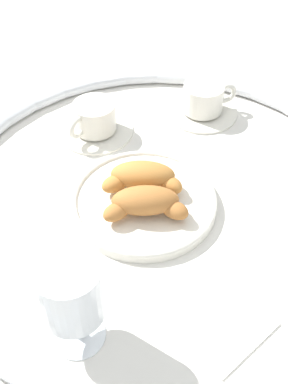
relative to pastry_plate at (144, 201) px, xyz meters
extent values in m
plane|color=silver|center=(-0.03, -0.01, -0.01)|extent=(2.20, 2.20, 0.00)
torus|color=silver|center=(-0.03, -0.01, 0.00)|extent=(0.70, 0.70, 0.02)
cylinder|color=silver|center=(0.00, 0.00, 0.00)|extent=(0.23, 0.23, 0.01)
torus|color=silver|center=(0.00, 0.00, 0.00)|extent=(0.23, 0.23, 0.01)
ellipsoid|color=#BC7A38|center=(0.00, -0.03, 0.03)|extent=(0.11, 0.07, 0.04)
ellipsoid|color=#BC7A38|center=(0.04, -0.02, 0.02)|extent=(0.05, 0.04, 0.03)
ellipsoid|color=#BC7A38|center=(-0.04, 0.00, 0.02)|extent=(0.05, 0.05, 0.03)
ellipsoid|color=#AD6B33|center=(0.00, 0.03, 0.03)|extent=(0.11, 0.06, 0.04)
ellipsoid|color=#AD6B33|center=(0.05, 0.03, 0.02)|extent=(0.05, 0.04, 0.03)
ellipsoid|color=#AD6B33|center=(-0.04, 0.05, 0.02)|extent=(0.05, 0.05, 0.03)
cylinder|color=silver|center=(0.05, -0.20, -0.01)|extent=(0.14, 0.14, 0.01)
cylinder|color=silver|center=(0.05, -0.20, 0.02)|extent=(0.08, 0.08, 0.05)
cylinder|color=brown|center=(0.05, -0.20, 0.05)|extent=(0.07, 0.07, 0.01)
torus|color=silver|center=(0.08, -0.17, 0.03)|extent=(0.04, 0.03, 0.04)
cylinder|color=silver|center=(-0.16, -0.22, -0.01)|extent=(0.14, 0.14, 0.01)
cylinder|color=silver|center=(-0.16, -0.22, 0.02)|extent=(0.08, 0.08, 0.05)
cylinder|color=brown|center=(-0.16, -0.22, 0.05)|extent=(0.07, 0.07, 0.01)
torus|color=silver|center=(-0.20, -0.22, 0.03)|extent=(0.04, 0.01, 0.04)
cylinder|color=white|center=(0.12, 0.20, -0.01)|extent=(0.07, 0.07, 0.01)
cylinder|color=white|center=(0.12, 0.20, 0.02)|extent=(0.01, 0.01, 0.05)
cylinder|color=white|center=(0.12, 0.20, 0.09)|extent=(0.08, 0.08, 0.08)
cylinder|color=yellow|center=(0.12, 0.20, 0.09)|extent=(0.07, 0.07, 0.07)
cube|color=silver|center=(-0.05, 0.22, -0.01)|extent=(0.15, 0.15, 0.01)
camera|label=1|loc=(0.10, 0.51, 0.55)|focal=45.59mm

